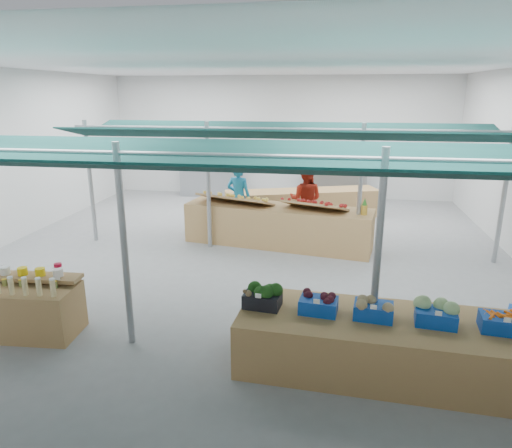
% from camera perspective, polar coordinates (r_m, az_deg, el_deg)
% --- Properties ---
extents(floor, '(13.00, 13.00, 0.00)m').
position_cam_1_polar(floor, '(10.56, -1.21, -3.97)').
color(floor, slate).
rests_on(floor, ground).
extents(hall, '(13.00, 13.00, 13.00)m').
position_cam_1_polar(hall, '(11.37, 0.09, 11.18)').
color(hall, silver).
rests_on(hall, ground).
extents(pole_grid, '(10.00, 4.60, 3.00)m').
position_cam_1_polar(pole_grid, '(8.27, 1.57, 3.43)').
color(pole_grid, gray).
rests_on(pole_grid, floor).
extents(awnings, '(9.50, 7.08, 0.30)m').
position_cam_1_polar(awnings, '(8.11, 1.62, 10.12)').
color(awnings, black).
rests_on(awnings, pole_grid).
extents(back_shelving_left, '(2.00, 0.50, 2.00)m').
position_cam_1_polar(back_shelving_left, '(16.54, -5.89, 6.92)').
color(back_shelving_left, '#B23F33').
rests_on(back_shelving_left, floor).
extents(back_shelving_right, '(2.00, 0.50, 2.00)m').
position_cam_1_polar(back_shelving_right, '(15.95, 10.00, 6.42)').
color(back_shelving_right, '#B23F33').
rests_on(back_shelving_right, floor).
extents(bottle_shelf, '(1.80, 1.18, 1.06)m').
position_cam_1_polar(bottle_shelf, '(8.05, -27.21, -9.22)').
color(bottle_shelf, olive).
rests_on(bottle_shelf, floor).
extents(veg_counter, '(4.04, 1.54, 0.77)m').
position_cam_1_polar(veg_counter, '(6.52, 16.14, -14.39)').
color(veg_counter, olive).
rests_on(veg_counter, floor).
extents(fruit_counter, '(4.66, 1.81, 0.97)m').
position_cam_1_polar(fruit_counter, '(11.17, 2.73, -0.21)').
color(fruit_counter, olive).
rests_on(fruit_counter, floor).
extents(far_counter, '(4.61, 2.36, 0.82)m').
position_cam_1_polar(far_counter, '(13.77, 5.77, 2.55)').
color(far_counter, olive).
rests_on(far_counter, floor).
extents(vendor_left, '(0.72, 0.54, 1.82)m').
position_cam_1_polar(vendor_left, '(12.31, -2.18, 3.36)').
color(vendor_left, teal).
rests_on(vendor_left, floor).
extents(vendor_right, '(0.98, 0.82, 1.82)m').
position_cam_1_polar(vendor_right, '(12.08, 6.22, 3.03)').
color(vendor_right, maroon).
rests_on(vendor_right, floor).
extents(crate_broccoli, '(0.54, 0.43, 0.35)m').
position_cam_1_polar(crate_broccoli, '(6.36, 0.81, -8.99)').
color(crate_broccoli, black).
rests_on(crate_broccoli, veg_counter).
extents(crate_beets, '(0.54, 0.43, 0.29)m').
position_cam_1_polar(crate_beets, '(6.27, 7.83, -9.78)').
color(crate_beets, '#0E3D9D').
rests_on(crate_beets, veg_counter).
extents(crate_celeriac, '(0.54, 0.43, 0.31)m').
position_cam_1_polar(crate_celeriac, '(6.26, 14.48, -10.10)').
color(crate_celeriac, '#0E3D9D').
rests_on(crate_celeriac, veg_counter).
extents(crate_cabbage, '(0.54, 0.43, 0.35)m').
position_cam_1_polar(crate_cabbage, '(6.34, 21.58, -10.29)').
color(crate_cabbage, '#0E3D9D').
rests_on(crate_cabbage, veg_counter).
extents(crate_carrots, '(0.54, 0.43, 0.29)m').
position_cam_1_polar(crate_carrots, '(6.54, 28.35, -10.80)').
color(crate_carrots, '#0E3D9D').
rests_on(crate_carrots, veg_counter).
extents(sparrow, '(0.12, 0.09, 0.11)m').
position_cam_1_polar(sparrow, '(6.23, -1.04, -8.62)').
color(sparrow, brown).
rests_on(sparrow, crate_broccoli).
extents(pole_ribbon, '(0.12, 0.12, 0.28)m').
position_cam_1_polar(pole_ribbon, '(7.60, -23.54, -4.89)').
color(pole_ribbon, red).
rests_on(pole_ribbon, pole_grid).
extents(apple_heap_yellow, '(2.02, 1.28, 0.27)m').
position_cam_1_polar(apple_heap_yellow, '(11.25, -2.68, 3.33)').
color(apple_heap_yellow, '#997247').
rests_on(apple_heap_yellow, fruit_counter).
extents(apple_heap_red, '(1.65, 1.15, 0.27)m').
position_cam_1_polar(apple_heap_red, '(10.69, 7.34, 2.54)').
color(apple_heap_red, '#997247').
rests_on(apple_heap_red, fruit_counter).
extents(pineapple, '(0.14, 0.14, 0.39)m').
position_cam_1_polar(pineapple, '(10.53, 13.40, 2.10)').
color(pineapple, '#8C6019').
rests_on(pineapple, fruit_counter).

